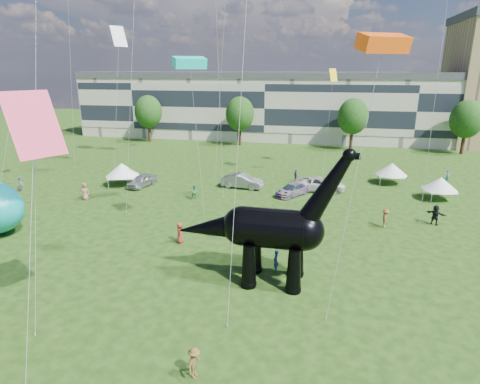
# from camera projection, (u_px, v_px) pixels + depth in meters

# --- Properties ---
(ground) EXTENTS (220.00, 220.00, 0.00)m
(ground) POSITION_uv_depth(u_px,v_px,m) (247.00, 318.00, 22.93)
(ground) COLOR #16330C
(ground) RESTS_ON ground
(terrace_row) EXTENTS (78.00, 11.00, 12.00)m
(terrace_row) POSITION_uv_depth(u_px,v_px,m) (269.00, 109.00, 80.70)
(terrace_row) COLOR beige
(terrace_row) RESTS_ON ground
(tree_far_left) EXTENTS (5.20, 5.20, 9.44)m
(tree_far_left) POSITION_uv_depth(u_px,v_px,m) (148.00, 109.00, 76.68)
(tree_far_left) COLOR #382314
(tree_far_left) RESTS_ON ground
(tree_mid_left) EXTENTS (5.20, 5.20, 9.44)m
(tree_mid_left) POSITION_uv_depth(u_px,v_px,m) (240.00, 111.00, 73.02)
(tree_mid_left) COLOR #382314
(tree_mid_left) RESTS_ON ground
(tree_mid_right) EXTENTS (5.20, 5.20, 9.44)m
(tree_mid_right) POSITION_uv_depth(u_px,v_px,m) (353.00, 114.00, 68.95)
(tree_mid_right) COLOR #382314
(tree_mid_right) RESTS_ON ground
(tree_far_right) EXTENTS (5.20, 5.20, 9.44)m
(tree_far_right) POSITION_uv_depth(u_px,v_px,m) (467.00, 116.00, 65.29)
(tree_far_right) COLOR #382314
(tree_far_right) RESTS_ON ground
(dinosaur_sculpture) EXTENTS (11.65, 3.23, 9.57)m
(dinosaur_sculpture) POSITION_uv_depth(u_px,v_px,m) (266.00, 230.00, 26.02)
(dinosaur_sculpture) COLOR black
(dinosaur_sculpture) RESTS_ON ground
(car_silver) EXTENTS (2.62, 4.61, 1.48)m
(car_silver) POSITION_uv_depth(u_px,v_px,m) (142.00, 181.00, 48.35)
(car_silver) COLOR silver
(car_silver) RESTS_ON ground
(car_grey) EXTENTS (5.16, 2.31, 1.64)m
(car_grey) POSITION_uv_depth(u_px,v_px,m) (242.00, 181.00, 47.80)
(car_grey) COLOR slate
(car_grey) RESTS_ON ground
(car_white) EXTENTS (6.04, 3.17, 1.62)m
(car_white) POSITION_uv_depth(u_px,v_px,m) (320.00, 184.00, 46.71)
(car_white) COLOR silver
(car_white) RESTS_ON ground
(car_dark) EXTENTS (4.18, 4.89, 1.34)m
(car_dark) POSITION_uv_depth(u_px,v_px,m) (292.00, 190.00, 44.97)
(car_dark) COLOR #595960
(car_dark) RESTS_ON ground
(gazebo_near) EXTENTS (4.14, 4.14, 2.51)m
(gazebo_near) POSITION_uv_depth(u_px,v_px,m) (440.00, 184.00, 43.27)
(gazebo_near) COLOR white
(gazebo_near) RESTS_ON ground
(gazebo_far) EXTENTS (3.79, 3.79, 2.60)m
(gazebo_far) POSITION_uv_depth(u_px,v_px,m) (392.00, 169.00, 49.31)
(gazebo_far) COLOR silver
(gazebo_far) RESTS_ON ground
(gazebo_left) EXTENTS (4.96, 4.96, 2.75)m
(gazebo_left) POSITION_uv_depth(u_px,v_px,m) (122.00, 170.00, 48.61)
(gazebo_left) COLOR white
(gazebo_left) RESTS_ON ground
(visitors) EXTENTS (50.01, 38.75, 1.90)m
(visitors) POSITION_uv_depth(u_px,v_px,m) (258.00, 210.00, 37.91)
(visitors) COLOR #5F3476
(visitors) RESTS_ON ground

